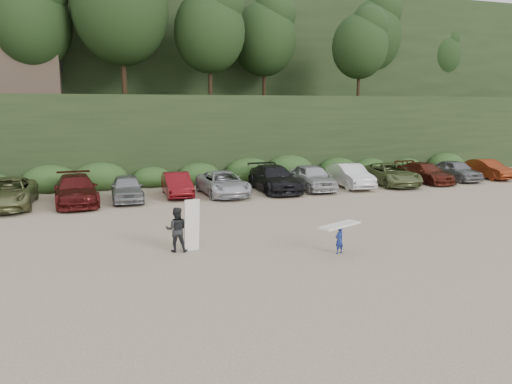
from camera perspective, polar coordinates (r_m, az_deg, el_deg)
name	(u,v)px	position (r m, az deg, el deg)	size (l,w,h in m)	color
ground	(259,236)	(20.48, 0.30, -5.09)	(120.00, 120.00, 0.00)	tan
hillside_backdrop	(143,48)	(55.29, -12.79, 15.77)	(90.00, 41.50, 28.00)	black
parked_cars	(234,182)	(30.16, -2.51, 1.19)	(39.54, 5.91, 1.62)	silver
child_surfer	(339,234)	(18.22, 9.52, -4.70)	(1.87, 1.20, 1.09)	navy
adult_surfer	(178,229)	(18.43, -8.91, -4.21)	(1.29, 0.80, 1.94)	black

